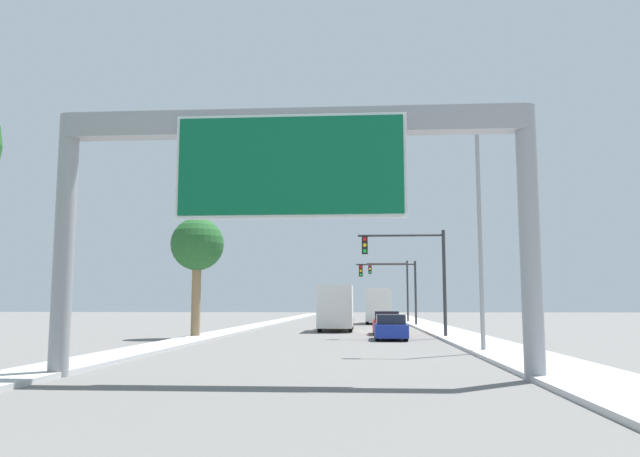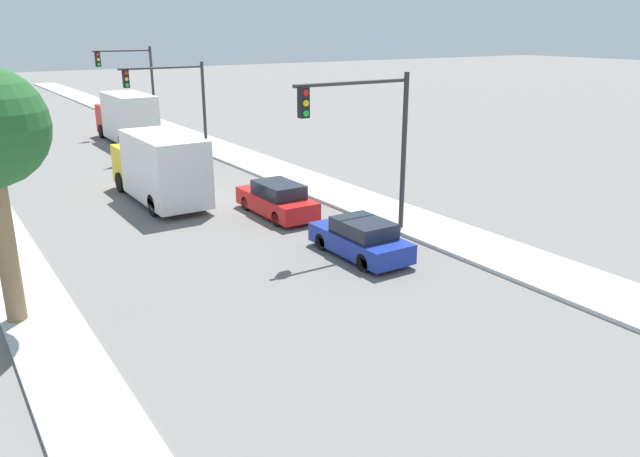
{
  "view_description": "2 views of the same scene",
  "coord_description": "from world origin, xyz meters",
  "px_view_note": "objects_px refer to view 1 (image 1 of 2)",
  "views": [
    {
      "loc": [
        1.94,
        1.02,
        2.0
      ],
      "look_at": [
        0.0,
        29.77,
        5.48
      ],
      "focal_mm": 35.0,
      "sensor_mm": 36.0,
      "label": 1
    },
    {
      "loc": [
        -9.33,
        19.34,
        7.94
      ],
      "look_at": [
        1.19,
        35.53,
        1.7
      ],
      "focal_mm": 35.0,
      "sensor_mm": 36.0,
      "label": 2
    }
  ],
  "objects_px": {
    "street_lamp_right": "(473,213)",
    "traffic_light_near_intersection": "(416,264)",
    "traffic_light_mid_block": "(395,281)",
    "palm_tree_background": "(197,246)",
    "sign_gantry": "(291,173)",
    "traffic_light_far_intersection": "(395,281)",
    "car_far_left": "(386,323)",
    "truck_box_primary": "(336,308)",
    "car_near_left": "(390,328)",
    "truck_box_secondary": "(378,306)"
  },
  "relations": [
    {
      "from": "traffic_light_far_intersection",
      "to": "car_far_left",
      "type": "bearing_deg",
      "value": -94.29
    },
    {
      "from": "sign_gantry",
      "to": "traffic_light_near_intersection",
      "type": "bearing_deg",
      "value": 75.72
    },
    {
      "from": "truck_box_secondary",
      "to": "palm_tree_background",
      "type": "bearing_deg",
      "value": -112.57
    },
    {
      "from": "car_far_left",
      "to": "traffic_light_mid_block",
      "type": "xyz_separation_m",
      "value": [
        1.43,
        15.43,
        3.33
      ]
    },
    {
      "from": "traffic_light_mid_block",
      "to": "palm_tree_background",
      "type": "bearing_deg",
      "value": -121.57
    },
    {
      "from": "sign_gantry",
      "to": "traffic_light_near_intersection",
      "type": "height_order",
      "value": "sign_gantry"
    },
    {
      "from": "sign_gantry",
      "to": "truck_box_primary",
      "type": "xyz_separation_m",
      "value": [
        0.0,
        29.63,
        -3.91
      ]
    },
    {
      "from": "truck_box_secondary",
      "to": "traffic_light_far_intersection",
      "type": "bearing_deg",
      "value": 61.54
    },
    {
      "from": "sign_gantry",
      "to": "street_lamp_right",
      "type": "distance_m",
      "value": 11.37
    },
    {
      "from": "car_far_left",
      "to": "traffic_light_far_intersection",
      "type": "relative_size",
      "value": 0.7
    },
    {
      "from": "truck_box_secondary",
      "to": "traffic_light_mid_block",
      "type": "distance_m",
      "value": 7.01
    },
    {
      "from": "sign_gantry",
      "to": "traffic_light_far_intersection",
      "type": "bearing_deg",
      "value": 83.84
    },
    {
      "from": "sign_gantry",
      "to": "traffic_light_mid_block",
      "type": "relative_size",
      "value": 2.3
    },
    {
      "from": "palm_tree_background",
      "to": "sign_gantry",
      "type": "bearing_deg",
      "value": -68.03
    },
    {
      "from": "traffic_light_far_intersection",
      "to": "palm_tree_background",
      "type": "bearing_deg",
      "value": -113.27
    },
    {
      "from": "car_far_left",
      "to": "truck_box_primary",
      "type": "relative_size",
      "value": 0.61
    },
    {
      "from": "traffic_light_mid_block",
      "to": "palm_tree_background",
      "type": "relative_size",
      "value": 0.83
    },
    {
      "from": "traffic_light_near_intersection",
      "to": "traffic_light_mid_block",
      "type": "height_order",
      "value": "traffic_light_near_intersection"
    },
    {
      "from": "car_near_left",
      "to": "traffic_light_mid_block",
      "type": "xyz_separation_m",
      "value": [
        1.43,
        21.61,
        3.38
      ]
    },
    {
      "from": "traffic_light_near_intersection",
      "to": "palm_tree_background",
      "type": "bearing_deg",
      "value": -176.75
    },
    {
      "from": "traffic_light_far_intersection",
      "to": "sign_gantry",
      "type": "bearing_deg",
      "value": -96.16
    },
    {
      "from": "car_far_left",
      "to": "car_near_left",
      "type": "bearing_deg",
      "value": -90.0
    },
    {
      "from": "sign_gantry",
      "to": "street_lamp_right",
      "type": "xyz_separation_m",
      "value": [
        6.6,
        9.25,
        0.17
      ]
    },
    {
      "from": "truck_box_secondary",
      "to": "traffic_light_far_intersection",
      "type": "relative_size",
      "value": 1.21
    },
    {
      "from": "traffic_light_near_intersection",
      "to": "traffic_light_mid_block",
      "type": "bearing_deg",
      "value": 90.54
    },
    {
      "from": "car_near_left",
      "to": "palm_tree_background",
      "type": "height_order",
      "value": "palm_tree_background"
    },
    {
      "from": "truck_box_primary",
      "to": "traffic_light_far_intersection",
      "type": "height_order",
      "value": "traffic_light_far_intersection"
    },
    {
      "from": "car_far_left",
      "to": "traffic_light_near_intersection",
      "type": "height_order",
      "value": "traffic_light_near_intersection"
    },
    {
      "from": "street_lamp_right",
      "to": "truck_box_secondary",
      "type": "bearing_deg",
      "value": 94.75
    },
    {
      "from": "truck_box_primary",
      "to": "traffic_light_mid_block",
      "type": "height_order",
      "value": "traffic_light_mid_block"
    },
    {
      "from": "sign_gantry",
      "to": "truck_box_primary",
      "type": "distance_m",
      "value": 29.89
    },
    {
      "from": "car_far_left",
      "to": "car_near_left",
      "type": "height_order",
      "value": "car_far_left"
    },
    {
      "from": "traffic_light_far_intersection",
      "to": "truck_box_secondary",
      "type": "bearing_deg",
      "value": -118.46
    },
    {
      "from": "truck_box_primary",
      "to": "palm_tree_background",
      "type": "height_order",
      "value": "palm_tree_background"
    },
    {
      "from": "car_far_left",
      "to": "traffic_light_mid_block",
      "type": "distance_m",
      "value": 15.85
    },
    {
      "from": "sign_gantry",
      "to": "traffic_light_near_intersection",
      "type": "distance_m",
      "value": 20.78
    },
    {
      "from": "car_far_left",
      "to": "palm_tree_background",
      "type": "height_order",
      "value": "palm_tree_background"
    },
    {
      "from": "traffic_light_far_intersection",
      "to": "street_lamp_right",
      "type": "height_order",
      "value": "street_lamp_right"
    },
    {
      "from": "street_lamp_right",
      "to": "traffic_light_near_intersection",
      "type": "bearing_deg",
      "value": 97.81
    },
    {
      "from": "truck_box_secondary",
      "to": "car_near_left",
      "type": "bearing_deg",
      "value": -90.0
    },
    {
      "from": "car_near_left",
      "to": "traffic_light_near_intersection",
      "type": "xyz_separation_m",
      "value": [
        1.61,
        1.61,
        3.65
      ]
    },
    {
      "from": "truck_box_primary",
      "to": "truck_box_secondary",
      "type": "distance_m",
      "value": 17.3
    },
    {
      "from": "traffic_light_far_intersection",
      "to": "palm_tree_background",
      "type": "distance_m",
      "value": 33.47
    },
    {
      "from": "car_near_left",
      "to": "traffic_light_mid_block",
      "type": "distance_m",
      "value": 21.91
    },
    {
      "from": "truck_box_primary",
      "to": "traffic_light_near_intersection",
      "type": "relative_size",
      "value": 1.2
    },
    {
      "from": "car_near_left",
      "to": "palm_tree_background",
      "type": "bearing_deg",
      "value": 175.59
    },
    {
      "from": "traffic_light_mid_block",
      "to": "traffic_light_near_intersection",
      "type": "bearing_deg",
      "value": -89.46
    },
    {
      "from": "palm_tree_background",
      "to": "car_near_left",
      "type": "bearing_deg",
      "value": -4.41
    },
    {
      "from": "car_near_left",
      "to": "palm_tree_background",
      "type": "xyz_separation_m",
      "value": [
        -11.31,
        0.87,
        4.72
      ]
    },
    {
      "from": "car_far_left",
      "to": "street_lamp_right",
      "type": "bearing_deg",
      "value": -78.63
    }
  ]
}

